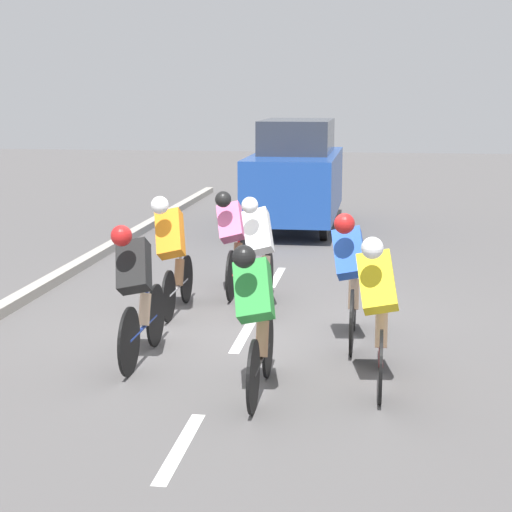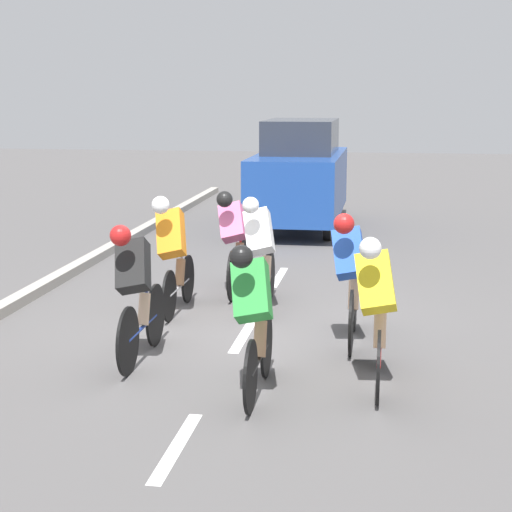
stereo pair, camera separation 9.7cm
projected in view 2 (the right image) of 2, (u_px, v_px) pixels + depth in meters
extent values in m
plane|color=#565454|center=(247.00, 330.00, 10.18)|extent=(60.00, 60.00, 0.00)
cube|color=white|center=(177.00, 447.00, 6.84)|extent=(0.12, 1.40, 0.01)
cube|color=white|center=(244.00, 335.00, 9.95)|extent=(0.12, 1.40, 0.01)
cube|color=white|center=(279.00, 277.00, 13.05)|extent=(0.12, 1.40, 0.01)
cylinder|color=black|center=(271.00, 276.00, 11.63)|extent=(0.03, 0.65, 0.65)
cylinder|color=black|center=(260.00, 292.00, 10.69)|extent=(0.03, 0.65, 0.65)
cylinder|color=black|center=(266.00, 284.00, 11.16)|extent=(0.04, 0.97, 0.04)
cylinder|color=black|center=(267.00, 265.00, 11.29)|extent=(0.04, 0.04, 0.42)
cylinder|color=green|center=(266.00, 275.00, 11.19)|extent=(0.07, 0.07, 0.16)
cylinder|color=beige|center=(266.00, 269.00, 11.20)|extent=(0.12, 0.23, 0.36)
cube|color=white|center=(259.00, 232.00, 10.94)|extent=(0.46, 0.49, 0.65)
sphere|color=white|center=(251.00, 205.00, 10.67)|extent=(0.21, 0.21, 0.21)
cylinder|color=black|center=(380.00, 336.00, 8.73)|extent=(0.03, 0.68, 0.68)
cylinder|color=black|center=(379.00, 367.00, 7.75)|extent=(0.03, 0.68, 0.68)
cylinder|color=red|center=(379.00, 351.00, 8.24)|extent=(0.04, 1.02, 0.04)
cylinder|color=red|center=(380.00, 325.00, 8.37)|extent=(0.04, 0.04, 0.42)
cylinder|color=white|center=(380.00, 339.00, 8.27)|extent=(0.07, 0.07, 0.16)
cylinder|color=#DBAD84|center=(380.00, 330.00, 8.28)|extent=(0.12, 0.23, 0.36)
cube|color=yellow|center=(376.00, 282.00, 8.02)|extent=(0.42, 0.49, 0.62)
sphere|color=white|center=(370.00, 248.00, 7.74)|extent=(0.21, 0.21, 0.21)
cylinder|color=black|center=(155.00, 315.00, 9.51)|extent=(0.03, 0.70, 0.70)
cylinder|color=black|center=(128.00, 341.00, 8.51)|extent=(0.03, 0.70, 0.70)
cylinder|color=navy|center=(142.00, 327.00, 9.01)|extent=(0.04, 1.02, 0.04)
cylinder|color=navy|center=(147.00, 304.00, 9.14)|extent=(0.04, 0.04, 0.42)
cylinder|color=yellow|center=(143.00, 317.00, 9.04)|extent=(0.07, 0.07, 0.16)
cylinder|color=beige|center=(144.00, 309.00, 9.05)|extent=(0.12, 0.23, 0.36)
cube|color=black|center=(133.00, 266.00, 8.79)|extent=(0.42, 0.47, 0.60)
sphere|color=red|center=(120.00, 235.00, 8.52)|extent=(0.21, 0.21, 0.21)
cylinder|color=black|center=(266.00, 344.00, 8.47)|extent=(0.03, 0.66, 0.66)
cylinder|color=black|center=(250.00, 377.00, 7.51)|extent=(0.03, 0.66, 0.66)
cylinder|color=black|center=(259.00, 360.00, 7.99)|extent=(0.04, 0.99, 0.04)
cylinder|color=black|center=(262.00, 333.00, 8.12)|extent=(0.04, 0.04, 0.42)
cylinder|color=#1999D8|center=(260.00, 348.00, 8.02)|extent=(0.07, 0.07, 0.16)
cylinder|color=tan|center=(260.00, 339.00, 8.03)|extent=(0.12, 0.23, 0.36)
cube|color=green|center=(252.00, 291.00, 7.77)|extent=(0.42, 0.47, 0.61)
sphere|color=black|center=(241.00, 257.00, 7.50)|extent=(0.21, 0.21, 0.21)
cylinder|color=black|center=(188.00, 279.00, 11.47)|extent=(0.03, 0.64, 0.64)
cylinder|color=black|center=(169.00, 296.00, 10.51)|extent=(0.03, 0.64, 0.64)
cylinder|color=#B7B7BC|center=(179.00, 287.00, 10.99)|extent=(0.04, 0.99, 0.04)
cylinder|color=#B7B7BC|center=(182.00, 268.00, 11.11)|extent=(0.04, 0.04, 0.42)
cylinder|color=white|center=(180.00, 279.00, 11.02)|extent=(0.07, 0.07, 0.16)
cylinder|color=#9E704C|center=(180.00, 272.00, 11.02)|extent=(0.12, 0.23, 0.36)
cube|color=orange|center=(171.00, 234.00, 10.76)|extent=(0.45, 0.51, 0.66)
sphere|color=white|center=(161.00, 205.00, 10.49)|extent=(0.22, 0.22, 0.22)
cylinder|color=black|center=(244.00, 262.00, 12.49)|extent=(0.03, 0.69, 0.69)
cylinder|color=black|center=(232.00, 276.00, 11.53)|extent=(0.03, 0.69, 0.69)
cylinder|color=red|center=(238.00, 268.00, 12.01)|extent=(0.04, 0.98, 0.04)
cylinder|color=red|center=(240.00, 252.00, 12.14)|extent=(0.04, 0.04, 0.42)
cylinder|color=white|center=(239.00, 261.00, 12.04)|extent=(0.07, 0.07, 0.16)
cylinder|color=#9E704C|center=(239.00, 255.00, 12.05)|extent=(0.12, 0.23, 0.36)
cube|color=pink|center=(232.00, 222.00, 11.79)|extent=(0.44, 0.46, 0.60)
sphere|color=black|center=(225.00, 199.00, 11.53)|extent=(0.22, 0.22, 0.22)
cylinder|color=black|center=(355.00, 301.00, 10.10)|extent=(0.03, 0.72, 0.72)
cylinder|color=black|center=(351.00, 323.00, 9.15)|extent=(0.03, 0.72, 0.72)
cylinder|color=black|center=(353.00, 311.00, 9.63)|extent=(0.04, 0.98, 0.04)
cylinder|color=black|center=(354.00, 290.00, 9.75)|extent=(0.04, 0.04, 0.42)
cylinder|color=yellow|center=(353.00, 302.00, 9.66)|extent=(0.07, 0.07, 0.16)
cylinder|color=#DBAD84|center=(354.00, 294.00, 9.66)|extent=(0.12, 0.23, 0.36)
cube|color=blue|center=(349.00, 253.00, 9.41)|extent=(0.42, 0.47, 0.61)
sphere|color=red|center=(344.00, 224.00, 9.13)|extent=(0.22, 0.22, 0.22)
cylinder|color=black|center=(328.00, 224.00, 16.22)|extent=(0.14, 0.64, 0.64)
cylinder|color=black|center=(257.00, 222.00, 16.43)|extent=(0.14, 0.64, 0.64)
cylinder|color=black|center=(336.00, 205.00, 18.82)|extent=(0.14, 0.64, 0.64)
cylinder|color=black|center=(275.00, 204.00, 19.03)|extent=(0.14, 0.64, 0.64)
cube|color=#1E479E|center=(300.00, 183.00, 17.51)|extent=(1.70, 4.32, 1.22)
cube|color=#2D333D|center=(301.00, 136.00, 17.54)|extent=(1.39, 2.37, 0.67)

